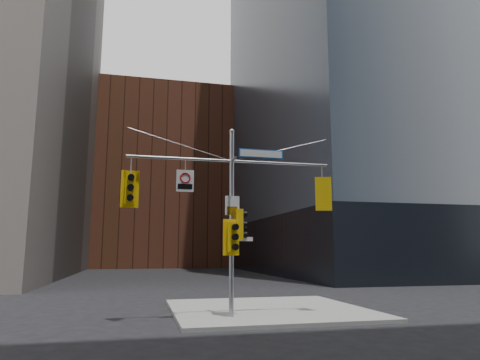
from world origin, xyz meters
name	(u,v)px	position (x,y,z in m)	size (l,w,h in m)	color
ground	(244,331)	(0.00, 0.00, 0.00)	(160.00, 160.00, 0.00)	black
sidewalk_corner	(268,310)	(2.00, 4.00, 0.07)	(8.00, 8.00, 0.15)	gray
podium_ne	(407,246)	(28.00, 32.00, 3.00)	(36.40, 36.40, 6.00)	black
brick_midrise	(162,181)	(0.00, 58.00, 14.00)	(26.00, 20.00, 28.00)	brown
signal_assembly	(232,201)	(0.00, 1.99, 4.42)	(8.00, 0.80, 7.30)	#95979D
traffic_light_west_arm	(130,188)	(-3.80, 2.01, 4.80)	(0.66, 0.55, 1.38)	#E9B60C
traffic_light_east_arm	(323,194)	(3.78, 1.99, 4.80)	(0.64, 0.59, 1.36)	#E9B60C
traffic_light_pole_side	(240,224)	(0.33, 2.00, 3.53)	(0.46, 0.39, 1.17)	#E9B60C
traffic_light_pole_front	(233,237)	(0.00, 1.73, 3.05)	(0.64, 0.58, 1.36)	#E9B60C
street_sign_blade	(261,154)	(1.20, 2.00, 6.35)	(1.84, 0.08, 0.36)	#11489F
regulatory_sign_arm	(185,180)	(-1.80, 1.97, 5.18)	(0.66, 0.08, 0.83)	silver
regulatory_sign_pole	(232,206)	(0.00, 1.88, 4.22)	(0.56, 0.07, 0.73)	silver
street_blade_ew	(243,239)	(0.45, 2.00, 2.98)	(0.79, 0.11, 0.16)	silver
street_blade_ns	(229,244)	(0.00, 2.45, 2.78)	(0.12, 0.82, 0.16)	#145926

